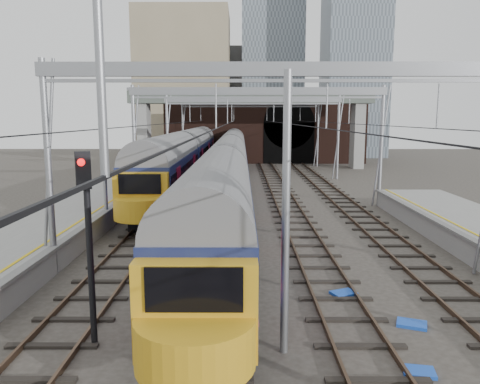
{
  "coord_description": "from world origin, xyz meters",
  "views": [
    {
      "loc": [
        -1.08,
        -9.12,
        5.9
      ],
      "look_at": [
        -1.15,
        12.8,
        2.4
      ],
      "focal_mm": 35.0,
      "sensor_mm": 36.0,
      "label": 1
    }
  ],
  "objects": [
    {
      "name": "tracks",
      "position": [
        0.0,
        15.0,
        0.02
      ],
      "size": [
        14.4,
        80.0,
        0.22
      ],
      "color": "#4C3828",
      "rests_on": "ground"
    },
    {
      "name": "overhead_line",
      "position": [
        0.0,
        21.49,
        6.57
      ],
      "size": [
        16.8,
        80.0,
        8.0
      ],
      "color": "gray",
      "rests_on": "ground"
    },
    {
      "name": "retaining_wall",
      "position": [
        1.4,
        51.93,
        4.33
      ],
      "size": [
        28.0,
        2.75,
        9.0
      ],
      "color": "#301B15",
      "rests_on": "ground"
    },
    {
      "name": "overbridge",
      "position": [
        0.0,
        46.0,
        7.27
      ],
      "size": [
        28.0,
        3.0,
        9.25
      ],
      "color": "gray",
      "rests_on": "ground"
    },
    {
      "name": "city_skyline",
      "position": [
        2.73,
        70.48,
        17.09
      ],
      "size": [
        37.5,
        27.5,
        60.0
      ],
      "color": "tan",
      "rests_on": "ground"
    },
    {
      "name": "train_main",
      "position": [
        -2.0,
        29.57,
        2.36
      ],
      "size": [
        2.6,
        60.06,
        4.53
      ],
      "color": "black",
      "rests_on": "ground"
    },
    {
      "name": "train_second",
      "position": [
        -6.0,
        37.41,
        2.48
      ],
      "size": [
        2.79,
        48.36,
        4.8
      ],
      "color": "black",
      "rests_on": "ground"
    },
    {
      "name": "signal_near_left",
      "position": [
        -4.94,
        2.29,
        3.19
      ],
      "size": [
        0.4,
        0.47,
        5.09
      ],
      "rotation": [
        0.0,
        0.0,
        0.42
      ],
      "color": "black",
      "rests_on": "ground"
    },
    {
      "name": "equip_cover_a",
      "position": [
        3.06,
        0.98,
        0.04
      ],
      "size": [
        0.81,
        0.63,
        0.09
      ],
      "primitive_type": "cube",
      "rotation": [
        0.0,
        0.0,
        -0.18
      ],
      "color": "blue",
      "rests_on": "ground"
    },
    {
      "name": "equip_cover_b",
      "position": [
        2.36,
        5.89,
        0.05
      ],
      "size": [
        0.96,
        0.84,
        0.09
      ],
      "primitive_type": "cube",
      "rotation": [
        0.0,
        0.0,
        0.41
      ],
      "color": "blue",
      "rests_on": "ground"
    },
    {
      "name": "equip_cover_c",
      "position": [
        3.81,
        3.52,
        0.05
      ],
      "size": [
        0.97,
        0.83,
        0.1
      ],
      "primitive_type": "cube",
      "rotation": [
        0.0,
        0.0,
        -0.37
      ],
      "color": "blue",
      "rests_on": "ground"
    }
  ]
}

